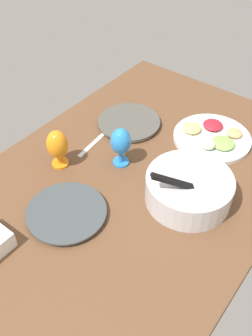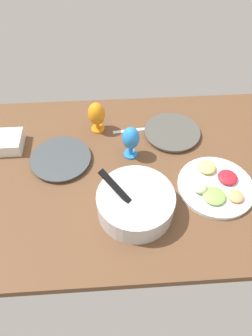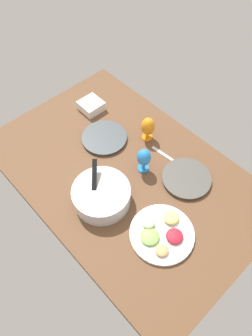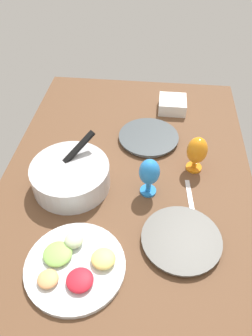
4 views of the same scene
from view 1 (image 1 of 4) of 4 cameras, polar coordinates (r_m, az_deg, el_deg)
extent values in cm
cube|color=brown|center=(145.57, 0.73, -2.49)|extent=(160.00, 104.00, 4.00)
cylinder|color=silver|center=(170.19, 0.44, 6.72)|extent=(25.67, 25.67, 1.42)
cylinder|color=#4E4C47|center=(169.51, 0.44, 7.03)|extent=(27.91, 27.91, 0.85)
cylinder|color=silver|center=(134.02, -8.92, -6.84)|extent=(25.78, 25.78, 1.37)
cylinder|color=#3E4549|center=(133.19, -8.97, -6.54)|extent=(28.02, 28.02, 0.82)
cylinder|color=silver|center=(135.94, 9.44, -3.12)|extent=(30.97, 30.97, 10.36)
cylinder|color=white|center=(133.72, 9.59, -2.21)|extent=(27.87, 27.87, 1.87)
cube|color=black|center=(127.76, 8.53, -2.50)|extent=(17.94, 17.17, 12.69)
cylinder|color=silver|center=(165.99, 12.84, 4.45)|extent=(32.92, 32.92, 1.80)
ellipsoid|color=beige|center=(158.03, 12.27, 3.56)|extent=(6.31, 6.31, 3.75)
ellipsoid|color=#8CC659|center=(161.12, 14.43, 3.67)|extent=(9.60, 9.60, 2.29)
ellipsoid|color=#F2A566|center=(167.54, 16.03, 5.08)|extent=(6.64, 6.64, 2.37)
ellipsoid|color=red|center=(169.69, 12.98, 6.35)|extent=(8.53, 8.53, 2.59)
ellipsoid|color=#F9E072|center=(165.70, 9.87, 5.97)|extent=(7.98, 7.98, 3.11)
cylinder|color=#2882DA|center=(151.02, -0.76, 0.92)|extent=(6.47, 6.47, 1.00)
cylinder|color=#2882DA|center=(149.14, -0.77, 1.71)|extent=(2.00, 2.00, 4.57)
ellipsoid|color=#2882DA|center=(143.98, -0.80, 4.05)|extent=(8.03, 8.03, 11.23)
cylinder|color=orange|center=(152.72, -9.86, 0.72)|extent=(6.74, 6.74, 1.00)
cylinder|color=orange|center=(151.36, -9.95, 1.29)|extent=(2.00, 2.00, 3.10)
ellipsoid|color=orange|center=(146.37, -10.31, 3.51)|extent=(8.45, 8.45, 12.26)
cube|color=silver|center=(160.10, -5.16, 3.56)|extent=(18.09, 3.54, 0.60)
camera|label=2|loc=(0.83, 68.35, 24.19)|focal=32.97mm
camera|label=3|loc=(1.63, 62.40, 44.76)|focal=33.52mm
camera|label=4|loc=(1.85, 20.51, 39.92)|focal=34.38mm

